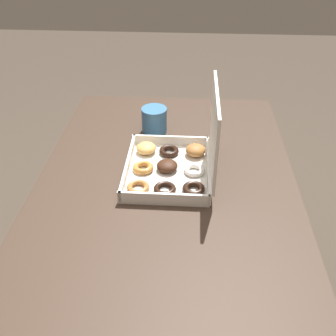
# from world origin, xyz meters

# --- Properties ---
(ground_plane) EXTENTS (8.00, 8.00, 0.00)m
(ground_plane) POSITION_xyz_m (0.00, 0.00, 0.00)
(ground_plane) COLOR #42382D
(dining_table) EXTENTS (1.10, 0.75, 0.75)m
(dining_table) POSITION_xyz_m (0.00, 0.00, 0.64)
(dining_table) COLOR #38281E
(dining_table) RESTS_ON ground_plane
(donut_box) EXTENTS (0.30, 0.25, 0.26)m
(donut_box) POSITION_xyz_m (-0.05, 0.04, 0.80)
(donut_box) COLOR silver
(donut_box) RESTS_ON dining_table
(coffee_mug) EXTENTS (0.09, 0.09, 0.09)m
(coffee_mug) POSITION_xyz_m (-0.28, -0.06, 0.80)
(coffee_mug) COLOR teal
(coffee_mug) RESTS_ON dining_table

